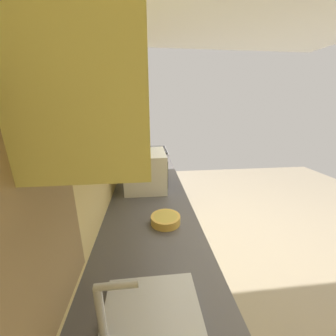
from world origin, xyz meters
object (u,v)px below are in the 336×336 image
Objects in this scene: microwave at (146,170)px; bowl at (166,219)px; oven_range at (149,176)px; kettle at (155,154)px.

bowl is (-0.60, -0.12, -0.13)m from microwave.
bowl is (-2.10, -0.09, 0.48)m from oven_range.
oven_range reaches higher than kettle.
oven_range is at bearing 2.37° from bowl.
kettle is (0.95, -0.12, -0.09)m from microwave.
kettle is at bearing -0.00° from bowl.
kettle is (1.55, -0.00, 0.05)m from bowl.
oven_range is at bearing -1.21° from microwave.
bowl is at bearing -168.83° from microwave.
oven_range is 1.62m from microwave.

